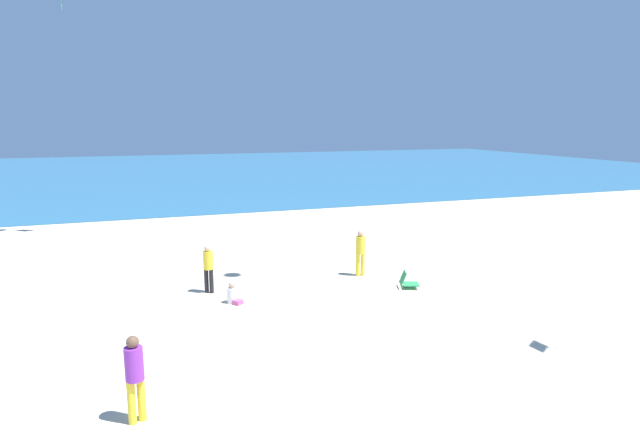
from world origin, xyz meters
name	(u,v)px	position (x,y,z in m)	size (l,w,h in m)	color
ground_plane	(292,283)	(0.00, 10.00, 0.00)	(120.00, 120.00, 0.00)	beige
ocean_water	(174,171)	(0.00, 55.10, 0.03)	(120.00, 60.00, 0.05)	teal
beach_chair_near_camera	(407,281)	(3.57, 8.09, 0.25)	(0.79, 0.73, 0.59)	#2D9956
person_0	(233,295)	(-2.38, 8.61, 0.25)	(0.54, 0.60, 0.68)	white
person_1	(208,265)	(-2.92, 9.93, 0.95)	(0.46, 0.46, 1.65)	black
person_3	(135,373)	(-5.44, 2.40, 1.01)	(0.45, 0.45, 1.75)	yellow
person_4	(360,250)	(2.68, 10.04, 0.99)	(0.38, 0.38, 1.71)	yellow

